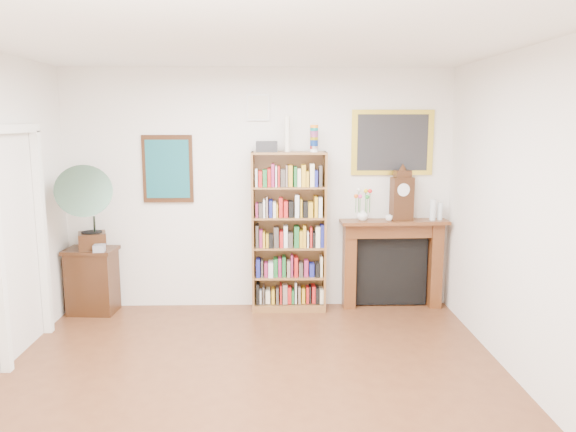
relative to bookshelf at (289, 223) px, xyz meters
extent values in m
cube|color=#512B18|center=(-0.35, -2.33, -1.04)|extent=(4.50, 5.00, 0.01)
cube|color=white|center=(-0.35, -2.33, 1.76)|extent=(4.50, 5.00, 0.01)
cube|color=silver|center=(-0.35, 0.17, 0.36)|extent=(4.50, 0.01, 2.80)
cube|color=silver|center=(-0.35, -4.83, 0.36)|extent=(4.50, 0.01, 2.80)
cube|color=silver|center=(1.90, -2.33, 0.36)|extent=(0.01, 5.00, 2.80)
cube|color=white|center=(-2.55, -0.66, 0.01)|extent=(0.08, 0.08, 2.10)
cube|color=white|center=(-2.55, -1.13, 1.09)|extent=(0.08, 1.02, 0.08)
cube|color=black|center=(-1.40, 0.16, 0.61)|extent=(0.58, 0.03, 0.78)
cube|color=#13525B|center=(-1.40, 0.14, 0.61)|extent=(0.50, 0.01, 0.67)
cube|color=white|center=(-0.35, 0.16, 1.31)|extent=(0.26, 0.03, 0.30)
cube|color=silver|center=(-0.35, 0.14, 1.31)|extent=(0.22, 0.01, 0.26)
cube|color=gold|center=(1.20, 0.16, 0.91)|extent=(0.95, 0.03, 0.75)
cube|color=#262628|center=(1.20, 0.14, 0.91)|extent=(0.82, 0.01, 0.65)
cube|color=brown|center=(-0.41, 0.00, -0.11)|extent=(0.03, 0.30, 1.85)
cube|color=brown|center=(0.41, 0.00, -0.11)|extent=(0.03, 0.30, 1.85)
cube|color=brown|center=(0.00, 0.00, 0.81)|extent=(0.85, 0.31, 0.03)
cube|color=brown|center=(0.00, 0.00, -1.00)|extent=(0.85, 0.31, 0.08)
cube|color=brown|center=(0.00, 0.15, -0.11)|extent=(0.85, 0.02, 1.85)
cube|color=brown|center=(0.00, 0.00, -0.63)|extent=(0.80, 0.29, 0.02)
cube|color=brown|center=(0.00, 0.00, -0.28)|extent=(0.80, 0.29, 0.02)
cube|color=brown|center=(0.00, 0.00, 0.07)|extent=(0.80, 0.29, 0.02)
cube|color=brown|center=(0.00, 0.00, 0.42)|extent=(0.80, 0.29, 0.02)
cube|color=black|center=(-2.27, -0.05, -0.66)|extent=(0.59, 0.45, 0.76)
cube|color=#44200F|center=(0.71, 0.06, -0.52)|extent=(0.15, 0.19, 1.02)
cube|color=#44200F|center=(1.74, 0.06, -0.52)|extent=(0.15, 0.19, 1.02)
cube|color=#44200F|center=(1.23, 0.06, -0.10)|extent=(1.17, 0.23, 0.17)
cube|color=#44200F|center=(1.23, 0.02, 0.00)|extent=(1.26, 0.34, 0.04)
cube|color=black|center=(1.23, 0.12, -0.61)|extent=(0.84, 0.09, 0.82)
cube|color=black|center=(-2.25, -0.04, -0.18)|extent=(0.37, 0.37, 0.18)
cylinder|color=black|center=(-2.25, -0.04, -0.09)|extent=(0.29, 0.29, 0.01)
cone|color=#324839|center=(-2.25, -0.22, 0.32)|extent=(0.80, 0.89, 0.77)
cube|color=#ACACB8|center=(-2.12, -0.21, -0.24)|extent=(0.13, 0.13, 0.08)
cube|color=black|center=(1.31, 0.03, 0.27)|extent=(0.27, 0.19, 0.50)
cylinder|color=white|center=(1.31, -0.04, 0.39)|extent=(0.15, 0.04, 0.15)
cube|color=black|center=(1.31, 0.03, 0.56)|extent=(0.20, 0.15, 0.09)
imported|color=silver|center=(0.85, 0.02, 0.09)|extent=(0.17, 0.17, 0.14)
imported|color=silver|center=(1.16, -0.01, 0.06)|extent=(0.12, 0.12, 0.07)
cylinder|color=silver|center=(1.67, 0.02, 0.14)|extent=(0.07, 0.07, 0.24)
cylinder|color=silver|center=(1.76, 0.05, 0.12)|extent=(0.06, 0.06, 0.20)
camera|label=1|loc=(-0.17, -6.35, 1.17)|focal=35.00mm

